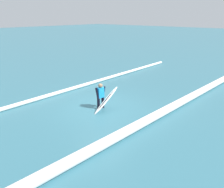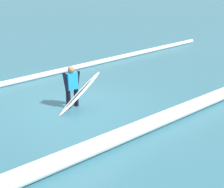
# 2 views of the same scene
# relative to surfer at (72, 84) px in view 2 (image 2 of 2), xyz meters

# --- Properties ---
(ground_plane) EXTENTS (156.43, 156.43, 0.00)m
(ground_plane) POSITION_rel_surfer_xyz_m (-0.15, -0.09, -0.73)
(ground_plane) COLOR #336C7C
(surfer) EXTENTS (0.52, 0.27, 1.31)m
(surfer) POSITION_rel_surfer_xyz_m (0.00, 0.00, 0.00)
(surfer) COLOR black
(surfer) RESTS_ON ground_plane
(surfboard) EXTENTS (1.50, 0.43, 1.14)m
(surfboard) POSITION_rel_surfer_xyz_m (0.05, 0.43, -0.18)
(surfboard) COLOR white
(surfboard) RESTS_ON ground_plane
(wave_crest_foreground) EXTENTS (18.24, 0.47, 0.21)m
(wave_crest_foreground) POSITION_rel_surfer_xyz_m (-2.93, -3.44, -0.62)
(wave_crest_foreground) COLOR white
(wave_crest_foreground) RESTS_ON ground_plane
(wave_crest_midground) EXTENTS (24.48, 1.20, 0.39)m
(wave_crest_midground) POSITION_rel_surfer_xyz_m (-2.89, 2.88, -0.53)
(wave_crest_midground) COLOR white
(wave_crest_midground) RESTS_ON ground_plane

